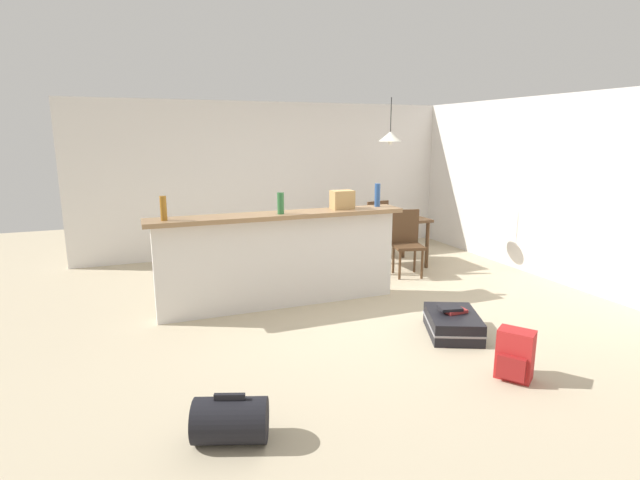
% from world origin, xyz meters
% --- Properties ---
extents(ground_plane, '(13.00, 13.00, 0.05)m').
position_xyz_m(ground_plane, '(0.00, 0.00, -0.03)').
color(ground_plane, '#BCAD8E').
extents(wall_back, '(6.60, 0.10, 2.50)m').
position_xyz_m(wall_back, '(0.00, 3.05, 1.25)').
color(wall_back, silver).
rests_on(wall_back, ground_plane).
extents(wall_right, '(0.10, 6.00, 2.50)m').
position_xyz_m(wall_right, '(3.05, 0.30, 1.25)').
color(wall_right, silver).
rests_on(wall_right, ground_plane).
extents(partition_half_wall, '(2.80, 0.20, 1.06)m').
position_xyz_m(partition_half_wall, '(-0.78, 0.32, 0.53)').
color(partition_half_wall, silver).
rests_on(partition_half_wall, ground_plane).
extents(bar_countertop, '(2.96, 0.40, 0.05)m').
position_xyz_m(bar_countertop, '(-0.78, 0.32, 1.08)').
color(bar_countertop, '#93704C').
rests_on(bar_countertop, partition_half_wall).
extents(bottle_amber, '(0.07, 0.07, 0.26)m').
position_xyz_m(bottle_amber, '(-2.04, 0.29, 1.23)').
color(bottle_amber, '#9E661E').
rests_on(bottle_amber, bar_countertop).
extents(bottle_green, '(0.08, 0.08, 0.24)m').
position_xyz_m(bottle_green, '(-0.79, 0.26, 1.23)').
color(bottle_green, '#2D6B38').
rests_on(bottle_green, bar_countertop).
extents(bottle_blue, '(0.07, 0.07, 0.28)m').
position_xyz_m(bottle_blue, '(0.49, 0.38, 1.25)').
color(bottle_blue, '#284C89').
rests_on(bottle_blue, bar_countertop).
extents(grocery_bag, '(0.26, 0.18, 0.22)m').
position_xyz_m(grocery_bag, '(0.01, 0.36, 1.22)').
color(grocery_bag, tan).
rests_on(grocery_bag, bar_countertop).
extents(dining_table, '(1.10, 0.80, 0.74)m').
position_xyz_m(dining_table, '(1.26, 1.47, 0.65)').
color(dining_table, '#4C331E').
rests_on(dining_table, ground_plane).
extents(dining_chair_near_partition, '(0.48, 0.48, 0.93)m').
position_xyz_m(dining_chair_near_partition, '(1.27, 0.93, 0.52)').
color(dining_chair_near_partition, '#4C331E').
rests_on(dining_chair_near_partition, ground_plane).
extents(dining_chair_far_side, '(0.45, 0.45, 0.93)m').
position_xyz_m(dining_chair_far_side, '(1.33, 2.06, 0.52)').
color(dining_chair_far_side, '#4C331E').
rests_on(dining_chair_far_side, ground_plane).
extents(pendant_lamp, '(0.34, 0.34, 0.67)m').
position_xyz_m(pendant_lamp, '(1.26, 1.48, 1.95)').
color(pendant_lamp, black).
extents(suitcase_flat_black, '(0.73, 0.89, 0.22)m').
position_xyz_m(suitcase_flat_black, '(0.59, -1.10, 0.11)').
color(suitcase_flat_black, black).
rests_on(suitcase_flat_black, ground_plane).
extents(duffel_bag_black, '(0.55, 0.45, 0.34)m').
position_xyz_m(duffel_bag_black, '(-1.84, -2.04, 0.15)').
color(duffel_bag_black, black).
rests_on(duffel_bag_black, ground_plane).
extents(backpack_red, '(0.33, 0.34, 0.42)m').
position_xyz_m(backpack_red, '(0.50, -2.05, 0.20)').
color(backpack_red, red).
rests_on(backpack_red, ground_plane).
extents(book_stack, '(0.29, 0.20, 0.06)m').
position_xyz_m(book_stack, '(0.60, -1.07, 0.25)').
color(book_stack, '#AD2D2D').
rests_on(book_stack, suitcase_flat_black).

